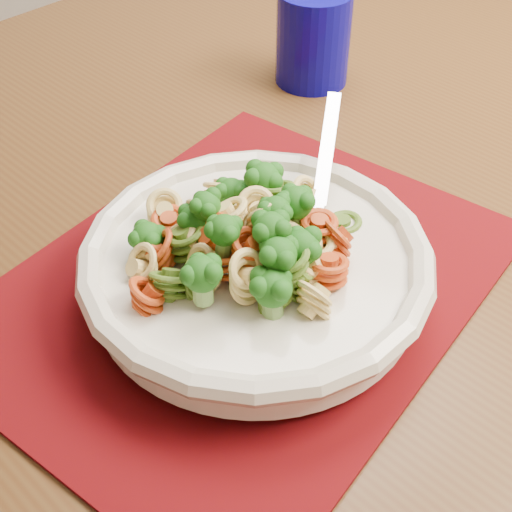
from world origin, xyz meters
TOP-DOWN VIEW (x-y plane):
  - dining_table at (-0.64, 0.25)m, footprint 1.71×1.26m
  - placemat at (-0.66, 0.19)m, footprint 0.47×0.42m
  - pasta_bowl at (-0.66, 0.17)m, footprint 0.26×0.26m
  - pasta_broccoli_heap at (-0.66, 0.17)m, footprint 0.22×0.22m
  - fork at (-0.61, 0.16)m, footprint 0.15×0.15m
  - tumbler at (-0.41, 0.42)m, footprint 0.08×0.08m

SIDE VIEW (x-z plane):
  - dining_table at x=-0.64m, z-range 0.27..0.96m
  - placemat at x=-0.66m, z-range 0.69..0.69m
  - pasta_bowl at x=-0.66m, z-range 0.70..0.75m
  - fork at x=-0.61m, z-range 0.70..0.78m
  - pasta_broccoli_heap at x=-0.66m, z-range 0.71..0.77m
  - tumbler at x=-0.41m, z-range 0.69..0.79m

